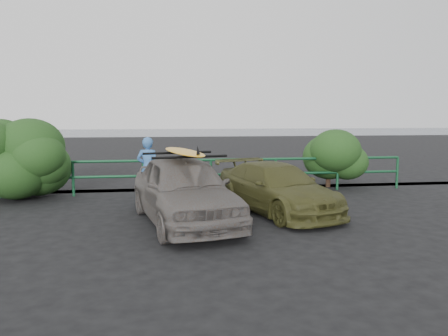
{
  "coord_description": "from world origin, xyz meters",
  "views": [
    {
      "loc": [
        -0.4,
        -7.94,
        2.33
      ],
      "look_at": [
        1.0,
        2.14,
        1.1
      ],
      "focal_mm": 35.0,
      "sensor_mm": 36.0,
      "label": 1
    }
  ],
  "objects_px": {
    "guardrail": "(178,176)",
    "sedan": "(184,190)",
    "olive_vehicle": "(276,188)",
    "man": "(148,168)",
    "surfboard": "(184,152)"
  },
  "relations": [
    {
      "from": "olive_vehicle",
      "to": "man",
      "type": "xyz_separation_m",
      "value": [
        -3.11,
        1.99,
        0.29
      ]
    },
    {
      "from": "guardrail",
      "to": "sedan",
      "type": "bearing_deg",
      "value": -89.62
    },
    {
      "from": "surfboard",
      "to": "man",
      "type": "bearing_deg",
      "value": 95.07
    },
    {
      "from": "sedan",
      "to": "surfboard",
      "type": "bearing_deg",
      "value": 0.0
    },
    {
      "from": "sedan",
      "to": "guardrail",
      "type": "bearing_deg",
      "value": 78.25
    },
    {
      "from": "sedan",
      "to": "surfboard",
      "type": "distance_m",
      "value": 0.82
    },
    {
      "from": "guardrail",
      "to": "man",
      "type": "height_order",
      "value": "man"
    },
    {
      "from": "surfboard",
      "to": "guardrail",
      "type": "bearing_deg",
      "value": 78.25
    },
    {
      "from": "olive_vehicle",
      "to": "man",
      "type": "height_order",
      "value": "man"
    },
    {
      "from": "sedan",
      "to": "olive_vehicle",
      "type": "bearing_deg",
      "value": 6.73
    },
    {
      "from": "man",
      "to": "surfboard",
      "type": "relative_size",
      "value": 0.67
    },
    {
      "from": "guardrail",
      "to": "olive_vehicle",
      "type": "xyz_separation_m",
      "value": [
        2.28,
        -2.82,
        0.07
      ]
    },
    {
      "from": "olive_vehicle",
      "to": "man",
      "type": "bearing_deg",
      "value": 129.1
    },
    {
      "from": "guardrail",
      "to": "sedan",
      "type": "distance_m",
      "value": 3.6
    },
    {
      "from": "man",
      "to": "surfboard",
      "type": "xyz_separation_m",
      "value": [
        0.85,
        -2.76,
        0.68
      ]
    }
  ]
}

